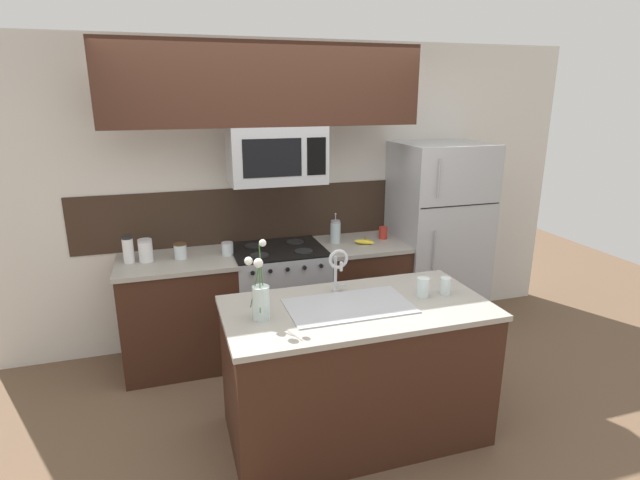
# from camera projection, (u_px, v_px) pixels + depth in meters

# --- Properties ---
(ground_plane) EXTENTS (10.00, 10.00, 0.00)m
(ground_plane) POSITION_uv_depth(u_px,v_px,m) (309.00, 406.00, 3.59)
(ground_plane) COLOR brown
(rear_partition) EXTENTS (5.20, 0.10, 2.60)m
(rear_partition) POSITION_uv_depth(u_px,v_px,m) (300.00, 193.00, 4.48)
(rear_partition) COLOR silver
(rear_partition) RESTS_ON ground
(splash_band) EXTENTS (3.26, 0.01, 0.48)m
(splash_band) POSITION_uv_depth(u_px,v_px,m) (269.00, 213.00, 4.39)
(splash_band) COLOR #332319
(splash_band) RESTS_ON rear_partition
(back_counter_left) EXTENTS (0.92, 0.65, 0.91)m
(back_counter_left) POSITION_uv_depth(u_px,v_px,m) (180.00, 312.00, 4.05)
(back_counter_left) COLOR #381E14
(back_counter_left) RESTS_ON ground
(back_counter_right) EXTENTS (0.76, 0.65, 0.91)m
(back_counter_right) POSITION_uv_depth(u_px,v_px,m) (360.00, 290.00, 4.50)
(back_counter_right) COLOR #381E14
(back_counter_right) RESTS_ON ground
(stove_range) EXTENTS (0.76, 0.64, 0.93)m
(stove_range) POSITION_uv_depth(u_px,v_px,m) (279.00, 300.00, 4.28)
(stove_range) COLOR #A8AAAF
(stove_range) RESTS_ON ground
(microwave) EXTENTS (0.74, 0.40, 0.45)m
(microwave) POSITION_uv_depth(u_px,v_px,m) (276.00, 155.00, 3.91)
(microwave) COLOR #A8AAAF
(upper_cabinet_band) EXTENTS (2.37, 0.34, 0.60)m
(upper_cabinet_band) POSITION_uv_depth(u_px,v_px,m) (265.00, 85.00, 3.71)
(upper_cabinet_band) COLOR #381E14
(refrigerator) EXTENTS (0.78, 0.74, 1.75)m
(refrigerator) POSITION_uv_depth(u_px,v_px,m) (436.00, 238.00, 4.61)
(refrigerator) COLOR #A8AAAF
(refrigerator) RESTS_ON ground
(storage_jar_tall) EXTENTS (0.08, 0.08, 0.21)m
(storage_jar_tall) POSITION_uv_depth(u_px,v_px,m) (128.00, 249.00, 3.82)
(storage_jar_tall) COLOR silver
(storage_jar_tall) RESTS_ON back_counter_left
(storage_jar_medium) EXTENTS (0.11, 0.11, 0.18)m
(storage_jar_medium) POSITION_uv_depth(u_px,v_px,m) (146.00, 250.00, 3.85)
(storage_jar_medium) COLOR silver
(storage_jar_medium) RESTS_ON back_counter_left
(storage_jar_short) EXTENTS (0.10, 0.10, 0.13)m
(storage_jar_short) POSITION_uv_depth(u_px,v_px,m) (180.00, 251.00, 3.93)
(storage_jar_short) COLOR silver
(storage_jar_short) RESTS_ON back_counter_left
(storage_jar_squat) EXTENTS (0.09, 0.09, 0.10)m
(storage_jar_squat) POSITION_uv_depth(u_px,v_px,m) (227.00, 248.00, 4.03)
(storage_jar_squat) COLOR silver
(storage_jar_squat) RESTS_ON back_counter_left
(banana_bunch) EXTENTS (0.19, 0.12, 0.08)m
(banana_bunch) POSITION_uv_depth(u_px,v_px,m) (365.00, 242.00, 4.31)
(banana_bunch) COLOR yellow
(banana_bunch) RESTS_ON back_counter_right
(french_press) EXTENTS (0.09, 0.09, 0.27)m
(french_press) POSITION_uv_depth(u_px,v_px,m) (335.00, 232.00, 4.33)
(french_press) COLOR silver
(french_press) RESTS_ON back_counter_right
(coffee_tin) EXTENTS (0.08, 0.08, 0.11)m
(coffee_tin) POSITION_uv_depth(u_px,v_px,m) (383.00, 233.00, 4.47)
(coffee_tin) COLOR #B22D23
(coffee_tin) RESTS_ON back_counter_right
(island_counter) EXTENTS (1.64, 0.83, 0.91)m
(island_counter) POSITION_uv_depth(u_px,v_px,m) (356.00, 370.00, 3.20)
(island_counter) COLOR #381E14
(island_counter) RESTS_ON ground
(kitchen_sink) EXTENTS (0.76, 0.44, 0.16)m
(kitchen_sink) POSITION_uv_depth(u_px,v_px,m) (349.00, 317.00, 3.08)
(kitchen_sink) COLOR #ADAFB5
(kitchen_sink) RESTS_ON island_counter
(sink_faucet) EXTENTS (0.14, 0.14, 0.31)m
(sink_faucet) POSITION_uv_depth(u_px,v_px,m) (338.00, 265.00, 3.20)
(sink_faucet) COLOR #B7BABF
(sink_faucet) RESTS_ON island_counter
(drinking_glass) EXTENTS (0.08, 0.08, 0.13)m
(drinking_glass) POSITION_uv_depth(u_px,v_px,m) (423.00, 287.00, 3.19)
(drinking_glass) COLOR silver
(drinking_glass) RESTS_ON island_counter
(spare_glass) EXTENTS (0.07, 0.07, 0.11)m
(spare_glass) POSITION_uv_depth(u_px,v_px,m) (445.00, 286.00, 3.23)
(spare_glass) COLOR silver
(spare_glass) RESTS_ON island_counter
(flower_vase) EXTENTS (0.13, 0.14, 0.47)m
(flower_vase) POSITION_uv_depth(u_px,v_px,m) (261.00, 299.00, 2.86)
(flower_vase) COLOR silver
(flower_vase) RESTS_ON island_counter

